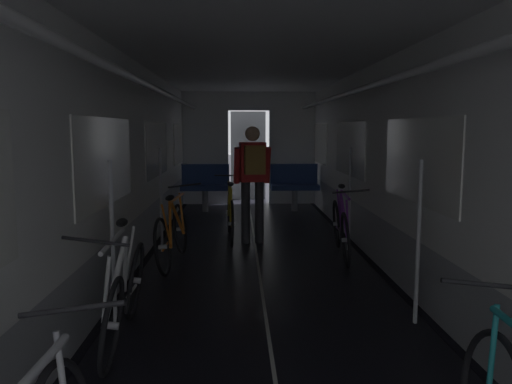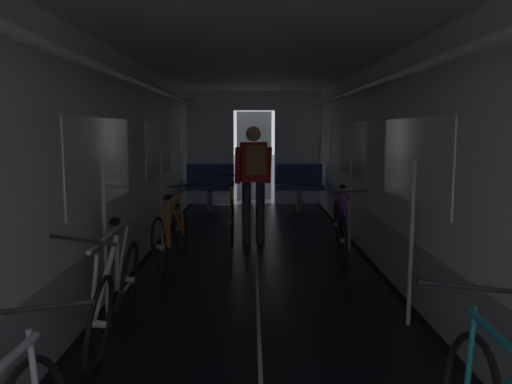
% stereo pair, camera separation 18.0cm
% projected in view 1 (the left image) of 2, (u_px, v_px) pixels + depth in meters
% --- Properties ---
extents(train_car_shell, '(3.14, 12.34, 2.57)m').
position_uv_depth(train_car_shell, '(259.00, 124.00, 5.51)').
color(train_car_shell, black).
rests_on(train_car_shell, ground).
extents(bench_seat_far_left, '(0.98, 0.51, 0.95)m').
position_uv_depth(bench_seat_far_left, '(205.00, 183.00, 10.05)').
color(bench_seat_far_left, gray).
rests_on(bench_seat_far_left, ground).
extents(bench_seat_far_right, '(0.98, 0.51, 0.95)m').
position_uv_depth(bench_seat_far_right, '(294.00, 183.00, 10.12)').
color(bench_seat_far_right, gray).
rests_on(bench_seat_far_right, ground).
extents(bicycle_purple, '(0.44, 1.69, 0.95)m').
position_uv_depth(bicycle_purple, '(341.00, 227.00, 6.47)').
color(bicycle_purple, black).
rests_on(bicycle_purple, ground).
extents(bicycle_orange, '(0.45, 1.69, 0.95)m').
position_uv_depth(bicycle_orange, '(172.00, 233.00, 6.10)').
color(bicycle_orange, black).
rests_on(bicycle_orange, ground).
extents(bicycle_white, '(0.44, 1.69, 0.96)m').
position_uv_depth(bicycle_white, '(124.00, 294.00, 3.87)').
color(bicycle_white, black).
rests_on(bicycle_white, ground).
extents(person_cyclist_aisle, '(0.55, 0.42, 1.69)m').
position_uv_depth(person_cyclist_aisle, '(253.00, 174.00, 7.13)').
color(person_cyclist_aisle, '#2D2D33').
rests_on(person_cyclist_aisle, ground).
extents(bicycle_yellow_in_aisle, '(0.44, 1.69, 0.94)m').
position_uv_depth(bicycle_yellow_in_aisle, '(230.00, 214.00, 7.46)').
color(bicycle_yellow_in_aisle, black).
rests_on(bicycle_yellow_in_aisle, ground).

